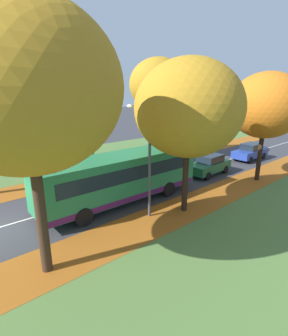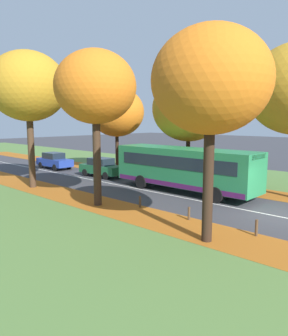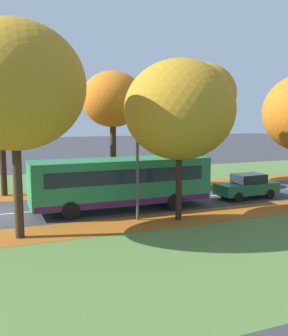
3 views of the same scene
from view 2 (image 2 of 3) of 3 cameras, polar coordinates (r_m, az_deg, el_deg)
The scene contains 17 objects.
ground_plane at distance 18.18m, azimuth 22.02°, elevation -7.76°, with size 160.00×160.00×0.00m, color #38383D.
leaf_litter_left at distance 23.79m, azimuth -16.23°, elevation -3.74°, with size 2.80×60.00×0.00m, color #9E5619.
grass_verge_right at distance 36.88m, azimuth -2.53°, elevation 0.78°, with size 12.00×90.00×0.01m, color #517538.
leaf_litter_right at distance 29.47m, azimuth -0.72°, elevation -1.12°, with size 2.80×60.00×0.00m, color #9E5619.
road_centre_line at distance 31.19m, azimuth -14.66°, elevation -0.88°, with size 0.12×80.00×0.01m, color silver.
tree_left_nearest at distance 13.02m, azimuth 11.59°, elevation 14.55°, with size 4.57×4.57×8.39m.
tree_left_near at distance 18.62m, azimuth -8.45°, elevation 13.64°, with size 4.50×4.50×8.68m.
tree_left_mid at distance 24.89m, azimuth -19.54°, elevation 13.19°, with size 5.42×5.42×9.63m.
tree_right_near at distance 25.95m, azimuth 7.81°, elevation 10.24°, with size 5.68×5.68×8.31m.
tree_right_mid at distance 31.62m, azimuth -4.78°, elevation 9.69°, with size 5.22×5.22×7.97m.
bollard_nearest at distance 14.76m, azimuth 18.99°, elevation -9.84°, with size 0.12×0.12×0.72m, color #4C3823.
bollard_second at distance 16.29m, azimuth 7.84°, elevation -7.87°, with size 0.12×0.12×0.65m, color #4C3823.
bollard_third at distance 18.43m, azimuth -0.70°, elevation -5.89°, with size 0.12×0.12×0.64m, color #4C3823.
streetlamp_right at distance 23.93m, azimuth 10.19°, elevation 5.54°, with size 1.89×0.28×6.00m.
bus at distance 22.29m, azimuth 7.03°, elevation 0.16°, with size 2.73×10.42×2.98m.
car_green_lead at distance 28.48m, azimuth -7.36°, elevation 0.12°, with size 1.93×4.27×1.62m.
car_blue_following at distance 34.11m, azimuth -15.34°, elevation 1.24°, with size 1.79×4.20×1.62m.
Camera 2 is at (-16.44, -6.06, 4.85)m, focal length 35.00 mm.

